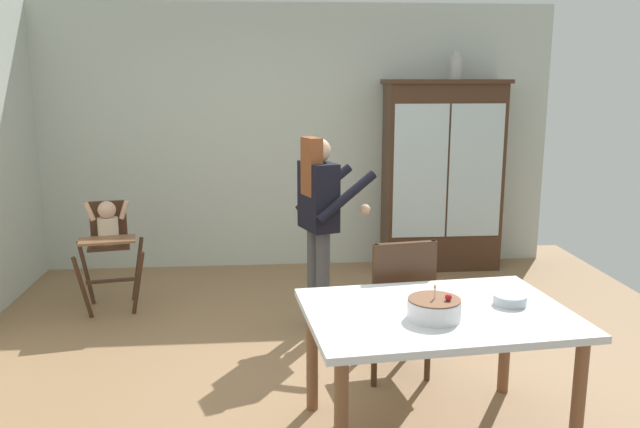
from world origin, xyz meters
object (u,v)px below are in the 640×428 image
object	(u,v)px
high_chair_with_toddler	(109,235)
serving_bowl	(510,300)
birthday_cake	(434,308)
dining_table	(437,326)
dining_chair_far_side	(398,299)
adult_person	(319,210)
china_cabinet	(442,175)
ceramic_vase	(456,67)

from	to	relation	value
high_chair_with_toddler	serving_bowl	distance (m)	3.45
high_chair_with_toddler	serving_bowl	world-z (taller)	high_chair_with_toddler
birthday_cake	dining_table	bearing A→B (deg)	66.55
dining_table	dining_chair_far_side	xyz separation A→B (m)	(-0.06, 0.71, -0.09)
high_chair_with_toddler	dining_table	bearing A→B (deg)	-55.55
dining_table	dining_chair_far_side	distance (m)	0.72
adult_person	serving_bowl	size ratio (longest dim) A/B	8.50
china_cabinet	dining_chair_far_side	size ratio (longest dim) A/B	2.03
high_chair_with_toddler	birthday_cake	distance (m)	3.22
serving_bowl	birthday_cake	bearing A→B (deg)	-160.19
adult_person	serving_bowl	distance (m)	1.82
china_cabinet	birthday_cake	distance (m)	3.48
birthday_cake	dining_chair_far_side	size ratio (longest dim) A/B	0.29
china_cabinet	high_chair_with_toddler	xyz separation A→B (m)	(-3.15, -1.00, -0.33)
birthday_cake	china_cabinet	bearing A→B (deg)	74.09
dining_table	dining_chair_far_side	size ratio (longest dim) A/B	1.57
adult_person	dining_table	xyz separation A→B (m)	(0.50, -1.61, -0.32)
serving_bowl	dining_chair_far_side	bearing A→B (deg)	126.38
adult_person	dining_chair_far_side	distance (m)	1.08
ceramic_vase	serving_bowl	world-z (taller)	ceramic_vase
high_chair_with_toddler	serving_bowl	size ratio (longest dim) A/B	5.28
dining_table	birthday_cake	world-z (taller)	birthday_cake
ceramic_vase	serving_bowl	size ratio (longest dim) A/B	1.50
adult_person	dining_chair_far_side	xyz separation A→B (m)	(0.44, -0.90, -0.41)
dining_table	birthday_cake	distance (m)	0.19
high_chair_with_toddler	adult_person	size ratio (longest dim) A/B	0.62
dining_chair_far_side	high_chair_with_toddler	bearing A→B (deg)	-43.20
ceramic_vase	adult_person	xyz separation A→B (m)	(-1.50, -1.62, -1.10)
ceramic_vase	serving_bowl	bearing A→B (deg)	-100.28
dining_table	serving_bowl	bearing A→B (deg)	7.22
dining_table	ceramic_vase	bearing A→B (deg)	72.82
dining_table	china_cabinet	bearing A→B (deg)	74.38
dining_chair_far_side	serving_bowl	bearing A→B (deg)	117.92
adult_person	serving_bowl	world-z (taller)	adult_person
ceramic_vase	high_chair_with_toddler	distance (m)	3.68
china_cabinet	high_chair_with_toddler	distance (m)	3.32
china_cabinet	dining_table	size ratio (longest dim) A/B	1.29
adult_person	dining_table	bearing A→B (deg)	177.87
ceramic_vase	birthday_cake	bearing A→B (deg)	-107.41
china_cabinet	birthday_cake	world-z (taller)	china_cabinet
high_chair_with_toddler	serving_bowl	bearing A→B (deg)	-49.97
ceramic_vase	dining_table	world-z (taller)	ceramic_vase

